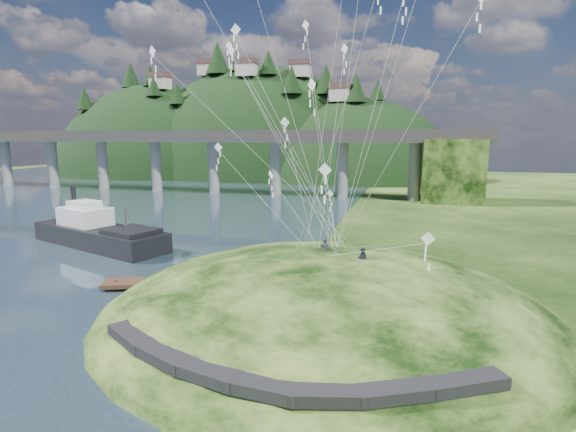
# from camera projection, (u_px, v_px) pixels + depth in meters

# --- Properties ---
(ground) EXTENTS (320.00, 320.00, 0.00)m
(ground) POSITION_uv_depth(u_px,v_px,m) (216.00, 319.00, 33.72)
(ground) COLOR black
(ground) RESTS_ON ground
(grass_hill) EXTENTS (36.00, 32.00, 13.00)m
(grass_hill) POSITION_uv_depth(u_px,v_px,m) (325.00, 338.00, 33.81)
(grass_hill) COLOR black
(grass_hill) RESTS_ON ground
(footpath) EXTENTS (22.29, 5.84, 0.83)m
(footpath) POSITION_uv_depth(u_px,v_px,m) (272.00, 371.00, 22.16)
(footpath) COLOR black
(footpath) RESTS_ON ground
(bridge) EXTENTS (160.00, 11.00, 15.00)m
(bridge) POSITION_uv_depth(u_px,v_px,m) (235.00, 153.00, 105.44)
(bridge) COLOR #2D2B2B
(bridge) RESTS_ON ground
(far_ridge) EXTENTS (153.00, 70.00, 94.50)m
(far_ridge) POSITION_uv_depth(u_px,v_px,m) (246.00, 195.00, 162.36)
(far_ridge) COLOR black
(far_ridge) RESTS_ON ground
(work_barge) EXTENTS (21.16, 12.09, 7.17)m
(work_barge) POSITION_uv_depth(u_px,v_px,m) (97.00, 232.00, 55.91)
(work_barge) COLOR black
(work_barge) RESTS_ON ground
(wooden_dock) EXTENTS (15.08, 7.51, 1.09)m
(wooden_dock) POSITION_uv_depth(u_px,v_px,m) (189.00, 281.00, 40.90)
(wooden_dock) COLOR #331F15
(wooden_dock) RESTS_ON ground
(kite_flyers) EXTENTS (3.77, 2.18, 1.92)m
(kite_flyers) POSITION_uv_depth(u_px,v_px,m) (345.00, 243.00, 32.79)
(kite_flyers) COLOR #282936
(kite_flyers) RESTS_ON ground
(kite_swarm) EXTENTS (19.72, 16.66, 20.89)m
(kite_swarm) POSITION_uv_depth(u_px,v_px,m) (299.00, 53.00, 30.95)
(kite_swarm) COLOR white
(kite_swarm) RESTS_ON ground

